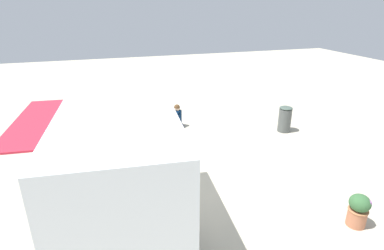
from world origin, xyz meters
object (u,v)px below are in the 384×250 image
object	(u,v)px
person_customer	(177,119)
trash_bin	(285,119)
planter_flowering_far	(43,138)
planter_flowering_near	(358,210)
food_truck	(122,163)

from	to	relation	value
person_customer	trash_bin	bearing A→B (deg)	-22.96
planter_flowering_far	planter_flowering_near	bearing A→B (deg)	-41.66
planter_flowering_near	trash_bin	world-z (taller)	trash_bin
person_customer	planter_flowering_near	size ratio (longest dim) A/B	1.21
person_customer	planter_flowering_far	xyz separation A→B (m)	(-4.47, -0.45, -0.00)
food_truck	planter_flowering_near	xyz separation A→B (m)	(4.50, -1.84, -0.86)
planter_flowering_near	trash_bin	bearing A→B (deg)	73.88
food_truck	trash_bin	bearing A→B (deg)	26.98
trash_bin	planter_flowering_far	bearing A→B (deg)	172.45
planter_flowering_far	trash_bin	xyz separation A→B (m)	(8.04, -1.06, 0.13)
planter_flowering_far	trash_bin	distance (m)	8.11
food_truck	trash_bin	size ratio (longest dim) A/B	6.04
person_customer	planter_flowering_near	xyz separation A→B (m)	(2.17, -6.35, 0.04)
food_truck	planter_flowering_far	distance (m)	4.68
person_customer	planter_flowering_far	size ratio (longest dim) A/B	1.32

